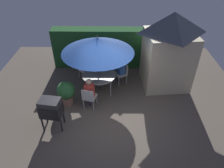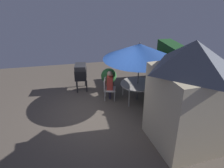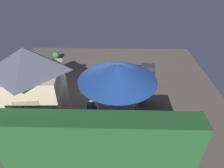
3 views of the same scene
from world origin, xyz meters
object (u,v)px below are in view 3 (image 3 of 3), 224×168
garden_shed (34,90)px  person_in_red (124,86)px  patio_table (117,103)px  chair_toward_hedge (139,125)px  potted_plant_by_shed (145,92)px  chair_near_shed (124,89)px  chair_far_side (90,117)px  patio_umbrella (118,73)px  bbq_grill (147,72)px  potted_plant_by_grill (56,56)px  person_in_blue (92,110)px

garden_shed → person_in_red: (-3.13, -1.60, -0.84)m
patio_table → person_in_red: bearing=-104.5°
chair_toward_hedge → potted_plant_by_shed: size_ratio=0.90×
chair_near_shed → chair_far_side: (1.30, 1.76, 0.00)m
patio_umbrella → person_in_red: (-0.29, -1.10, -1.30)m
patio_table → bbq_grill: size_ratio=1.18×
patio_table → chair_toward_hedge: bearing=129.7°
patio_table → potted_plant_by_grill: size_ratio=1.95×
chair_far_side → person_in_blue: (-0.07, -0.04, 0.26)m
chair_far_side → potted_plant_by_shed: potted_plant_by_shed is taller
patio_umbrella → potted_plant_by_shed: 2.17m
patio_umbrella → bbq_grill: size_ratio=2.35×
bbq_grill → patio_umbrella: bearing=56.8°
chair_near_shed → potted_plant_by_shed: size_ratio=0.90×
chair_far_side → person_in_blue: bearing=-150.1°
patio_umbrella → chair_toward_hedge: 1.98m
chair_far_side → potted_plant_by_grill: 5.94m
potted_plant_by_shed → person_in_blue: person_in_blue is taller
chair_toward_hedge → potted_plant_by_grill: 7.21m
garden_shed → person_in_red: size_ratio=2.53×
patio_table → bbq_grill: bearing=-123.2°
garden_shed → potted_plant_by_shed: (-4.04, -1.47, -1.06)m
potted_plant_by_shed → person_in_blue: (2.12, 1.50, 0.22)m
person_in_red → person_in_blue: size_ratio=1.00×
chair_toward_hedge → potted_plant_by_shed: 1.95m
chair_toward_hedge → potted_plant_by_grill: chair_toward_hedge is taller
potted_plant_by_grill → patio_table: bearing=128.5°
garden_shed → patio_table: garden_shed is taller
person_in_red → potted_plant_by_grill: bearing=-41.8°
bbq_grill → person_in_blue: (2.36, 2.73, -0.06)m
patio_table → potted_plant_by_shed: (-1.20, -0.97, -0.13)m
patio_table → patio_umbrella: size_ratio=0.50×
patio_umbrella → bbq_grill: bearing=-123.2°
potted_plant_by_shed → patio_table: bearing=38.9°
chair_toward_hedge → patio_umbrella: bearing=-50.3°
bbq_grill → potted_plant_by_grill: bearing=-25.8°
chair_near_shed → chair_far_side: size_ratio=1.00×
garden_shed → patio_umbrella: garden_shed is taller
patio_table → patio_umbrella: patio_umbrella is taller
patio_umbrella → potted_plant_by_grill: size_ratio=3.91×
garden_shed → bbq_grill: size_ratio=2.66×
bbq_grill → person_in_blue: person_in_blue is taller
garden_shed → person_in_red: bearing=-152.9°
person_in_blue → garden_shed: bearing=-0.9°
patio_table → potted_plant_by_grill: 6.01m
bbq_grill → chair_far_side: bearing=48.7°
patio_umbrella → chair_far_side: size_ratio=3.13×
chair_far_side → chair_toward_hedge: bearing=168.4°
potted_plant_by_grill → potted_plant_by_shed: bearing=143.0°
chair_near_shed → person_in_blue: 2.12m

